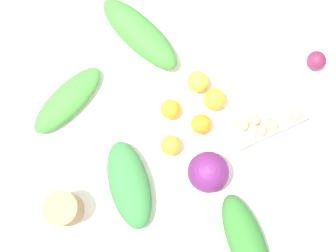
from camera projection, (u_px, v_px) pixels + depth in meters
ground_plane at (168, 159)px, 2.38m from camera, size 8.00×8.00×0.00m
dining_table at (168, 133)px, 1.77m from camera, size 1.16×1.04×0.71m
cabbage_purple at (208, 172)px, 1.58m from camera, size 0.14×0.14×0.14m
egg_carton at (268, 122)px, 1.65m from camera, size 0.27×0.24×0.09m
paper_bag at (64, 209)px, 1.56m from camera, size 0.11×0.11×0.13m
greens_bunch_kale at (140, 34)px, 1.72m from camera, size 0.38×0.30×0.10m
greens_bunch_beet_tops at (129, 184)px, 1.59m from camera, size 0.27×0.34×0.09m
greens_bunch_dandelion at (246, 241)px, 1.55m from camera, size 0.28×0.34×0.09m
greens_bunch_chard at (68, 99)px, 1.68m from camera, size 0.25×0.33×0.06m
beet_root at (316, 61)px, 1.71m from camera, size 0.07×0.07×0.07m
orange_0 at (201, 124)px, 1.65m from camera, size 0.07×0.07×0.07m
orange_1 at (215, 99)px, 1.67m from camera, size 0.08×0.08×0.08m
orange_2 at (170, 109)px, 1.66m from camera, size 0.07×0.07×0.07m
orange_3 at (171, 145)px, 1.63m from camera, size 0.07×0.07×0.07m
orange_4 at (198, 82)px, 1.68m from camera, size 0.08×0.08×0.08m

